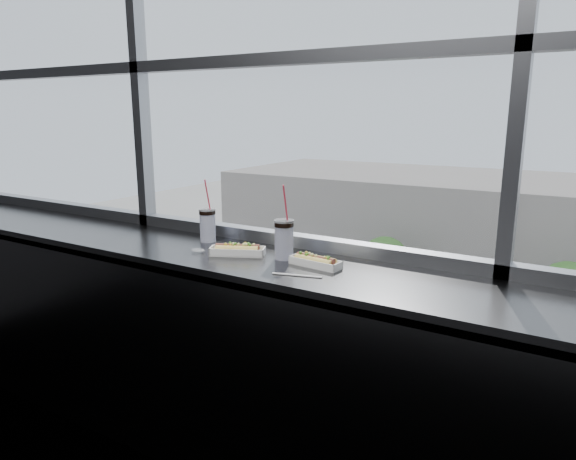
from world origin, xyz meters
The scene contains 20 objects.
wall_back_lower centered at (0.00, 1.50, 0.55)m, with size 6.00×6.00×0.00m, color black.
counter centered at (0.00, 1.23, 1.07)m, with size 6.00×0.55×0.06m, color #555656.
counter_fascia centered at (0.00, 0.97, 0.55)m, with size 6.00×0.04×1.04m, color #555656.
hotdog_tray_left centered at (-0.12, 1.21, 1.13)m, with size 0.27×0.18×0.06m.
hotdog_tray_right centered at (0.28, 1.24, 1.12)m, with size 0.24×0.10×0.06m.
soda_cup_left centered at (-0.41, 1.35, 1.19)m, with size 0.09×0.09×0.33m.
soda_cup_right centered at (0.10, 1.27, 1.20)m, with size 0.09×0.09×0.34m.
loose_straw centered at (0.28, 1.08, 1.10)m, with size 0.01×0.01×0.21m, color white.
wrapper centered at (-0.32, 1.15, 1.11)m, with size 0.09×0.06×0.02m, color silver.
plaza_ground centered at (0.00, 45.00, -11.00)m, with size 120.00×120.00×0.00m, color #AAA49B.
street_asphalt centered at (0.00, 21.50, -10.97)m, with size 80.00×10.00×0.06m, color black.
far_sidewalk centered at (0.00, 29.50, -10.98)m, with size 80.00×6.00×0.04m, color #AAA49B.
far_building centered at (0.00, 39.50, -7.00)m, with size 50.00×14.00×8.00m, color gray.
car_near_a centered at (-15.12, 17.50, -9.94)m, with size 6.00×2.50×2.00m, color #9199B0.
car_far_a centered at (-11.97, 25.50, -9.86)m, with size 6.48×2.70×2.16m, color black.
car_near_c centered at (-1.45, 17.50, -9.95)m, with size 5.96×2.48×1.99m, color #980809.
car_near_b centered at (-7.00, 17.50, -9.87)m, with size 6.43×2.68×2.14m, color #3B3330.
pedestrian_a centered at (-7.32, 30.59, -9.85)m, with size 0.99×0.74×2.23m, color #66605B.
tree_left centered at (-9.59, 29.50, -7.57)m, with size 3.24×3.24×5.06m.
tree_center centered at (0.76, 29.50, -7.62)m, with size 3.19×3.19×4.98m.
Camera 1 is at (1.27, -0.66, 1.76)m, focal length 32.00 mm.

